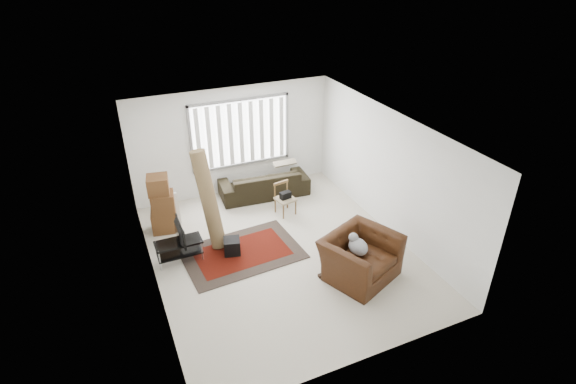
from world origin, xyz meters
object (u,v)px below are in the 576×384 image
at_px(sofa, 264,180).
at_px(side_chair, 285,197).
at_px(tv_stand, 179,247).
at_px(moving_boxes, 162,206).
at_px(armchair, 360,254).

distance_m(sofa, side_chair, 1.04).
xyz_separation_m(sofa, side_chair, (0.13, -1.03, 0.00)).
height_order(tv_stand, moving_boxes, moving_boxes).
height_order(side_chair, armchair, armchair).
xyz_separation_m(tv_stand, moving_boxes, (-0.06, 1.25, 0.28)).
bearing_deg(armchair, tv_stand, 126.10).
bearing_deg(moving_boxes, tv_stand, -87.07).
relative_size(sofa, armchair, 1.32).
bearing_deg(side_chair, sofa, 86.62).
xyz_separation_m(tv_stand, armchair, (3.04, -1.85, 0.16)).
bearing_deg(moving_boxes, sofa, 12.87).
relative_size(moving_boxes, side_chair, 1.72).
height_order(moving_boxes, side_chair, moving_boxes).
distance_m(tv_stand, side_chair, 2.78).
distance_m(sofa, armchair, 3.73).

